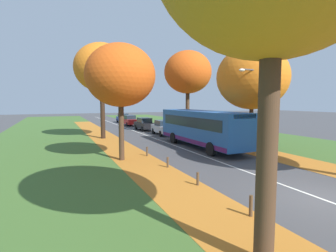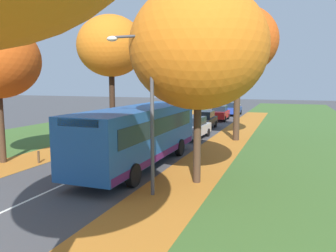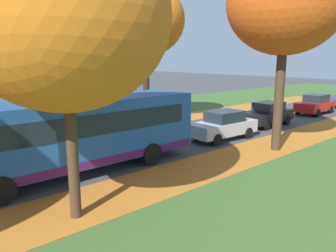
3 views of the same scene
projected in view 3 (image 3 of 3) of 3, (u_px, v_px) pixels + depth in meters
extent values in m
cube|color=#3D6028|center=(112.00, 115.00, 26.66)|extent=(12.00, 90.00, 0.01)
cube|color=#B26B23|center=(66.00, 136.00, 19.40)|extent=(2.80, 60.00, 0.00)
cube|color=#B26B23|center=(168.00, 178.00, 12.63)|extent=(2.80, 60.00, 0.00)
cube|color=silver|center=(192.00, 134.00, 19.90)|extent=(0.12, 80.00, 0.01)
cylinder|color=black|center=(146.00, 87.00, 23.06)|extent=(0.46, 0.46, 5.07)
ellipsoid|color=orange|center=(145.00, 20.00, 22.13)|extent=(5.38, 5.38, 4.84)
cylinder|color=#422D1E|center=(73.00, 159.00, 9.24)|extent=(0.32, 0.32, 3.53)
ellipsoid|color=orange|center=(64.00, 16.00, 8.45)|extent=(5.61, 5.61, 5.05)
cylinder|color=#422D1E|center=(279.00, 100.00, 16.11)|extent=(0.46, 0.46, 5.08)
ellipsoid|color=#C64C14|center=(286.00, 1.00, 15.17)|extent=(5.50, 5.50, 4.95)
cylinder|color=#4C3823|center=(2.00, 146.00, 16.15)|extent=(0.12, 0.12, 0.64)
cube|color=#1E5199|center=(76.00, 131.00, 12.97)|extent=(2.52, 10.40, 2.50)
cube|color=#19232D|center=(76.00, 121.00, 12.89)|extent=(2.56, 9.16, 0.80)
cube|color=#4C1951|center=(78.00, 157.00, 13.19)|extent=(2.54, 10.20, 0.32)
cylinder|color=black|center=(0.00, 191.00, 10.27)|extent=(0.30, 0.96, 0.96)
cylinder|color=black|center=(151.00, 154.00, 14.21)|extent=(0.30, 0.96, 0.96)
cylinder|color=black|center=(121.00, 143.00, 15.95)|extent=(0.30, 0.96, 0.96)
cube|color=#B7BABF|center=(223.00, 128.00, 18.63)|extent=(1.91, 4.28, 0.70)
cube|color=#19232D|center=(225.00, 116.00, 18.59)|extent=(1.54, 2.09, 0.60)
cylinder|color=black|center=(217.00, 140.00, 17.31)|extent=(0.25, 0.65, 0.64)
cylinder|color=black|center=(196.00, 134.00, 18.51)|extent=(0.25, 0.65, 0.64)
cylinder|color=black|center=(248.00, 133.00, 18.89)|extent=(0.25, 0.65, 0.64)
cylinder|color=black|center=(227.00, 128.00, 20.09)|extent=(0.25, 0.65, 0.64)
cube|color=black|center=(267.00, 116.00, 22.36)|extent=(1.79, 4.23, 0.70)
cube|color=#19232D|center=(269.00, 106.00, 22.33)|extent=(1.49, 2.05, 0.60)
cylinder|color=black|center=(267.00, 125.00, 21.01)|extent=(0.23, 0.64, 0.64)
cylinder|color=black|center=(246.00, 122.00, 22.14)|extent=(0.23, 0.64, 0.64)
cylinder|color=black|center=(287.00, 120.00, 22.73)|extent=(0.23, 0.64, 0.64)
cylinder|color=black|center=(267.00, 117.00, 23.86)|extent=(0.23, 0.64, 0.64)
cube|color=#B21919|center=(315.00, 106.00, 27.06)|extent=(1.84, 4.25, 0.70)
cube|color=#19232D|center=(316.00, 98.00, 27.02)|extent=(1.51, 2.06, 0.60)
cylinder|color=black|center=(317.00, 113.00, 25.70)|extent=(0.24, 0.65, 0.64)
cylinder|color=black|center=(298.00, 111.00, 26.81)|extent=(0.24, 0.65, 0.64)
cylinder|color=black|center=(331.00, 110.00, 27.44)|extent=(0.24, 0.65, 0.64)
cylinder|color=black|center=(312.00, 108.00, 28.56)|extent=(0.24, 0.65, 0.64)
cylinder|color=black|center=(335.00, 104.00, 30.45)|extent=(0.22, 0.64, 0.64)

